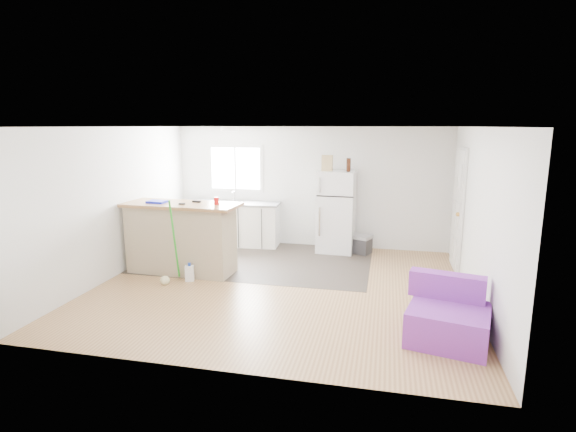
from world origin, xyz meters
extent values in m
cube|color=#92633D|center=(0.00, 0.00, -0.01)|extent=(5.50, 5.00, 0.01)
cube|color=white|center=(0.00, 0.00, 2.40)|extent=(5.50, 5.00, 0.01)
cube|color=white|center=(0.00, 2.50, 1.20)|extent=(5.50, 0.01, 2.40)
cube|color=white|center=(0.00, -2.50, 1.20)|extent=(5.50, 0.01, 2.40)
cube|color=white|center=(-2.75, 0.00, 1.20)|extent=(0.01, 5.00, 2.40)
cube|color=white|center=(2.75, 0.00, 1.20)|extent=(0.01, 5.00, 2.40)
cube|color=#332C26|center=(-0.73, 1.25, 0.00)|extent=(4.05, 2.50, 0.00)
cube|color=white|center=(-1.55, 2.49, 1.55)|extent=(1.18, 0.04, 0.98)
cube|color=white|center=(-1.55, 2.47, 1.55)|extent=(1.05, 0.01, 0.85)
cube|color=white|center=(-1.55, 2.46, 1.55)|extent=(0.03, 0.02, 0.85)
cube|color=white|center=(2.72, 1.55, 1.01)|extent=(0.05, 0.82, 2.03)
cube|color=white|center=(2.73, 1.55, 1.02)|extent=(0.03, 0.92, 2.10)
sphere|color=gold|center=(2.67, 1.23, 1.00)|extent=(0.07, 0.07, 0.07)
cylinder|color=white|center=(-1.20, 1.20, 2.36)|extent=(0.30, 0.30, 0.07)
cube|color=white|center=(-1.56, 2.19, 0.42)|extent=(1.96, 0.70, 0.85)
cube|color=slate|center=(-1.56, 2.19, 0.87)|extent=(2.02, 0.74, 0.04)
cube|color=silver|center=(-1.56, 2.16, 0.87)|extent=(0.56, 0.44, 0.06)
cube|color=tan|center=(-1.78, 0.32, 0.56)|extent=(1.76, 0.69, 1.12)
cube|color=#9F6744|center=(-1.74, 0.32, 1.15)|extent=(1.94, 0.81, 0.05)
cube|color=white|center=(0.59, 2.16, 0.79)|extent=(0.72, 0.68, 1.57)
cube|color=black|center=(0.59, 1.83, 1.13)|extent=(0.69, 0.04, 0.02)
cube|color=silver|center=(0.32, 1.82, 1.34)|extent=(0.03, 0.02, 0.28)
cube|color=silver|center=(0.32, 1.82, 0.64)|extent=(0.03, 0.02, 0.55)
cube|color=#2F2F32|center=(1.04, 2.11, 0.15)|extent=(0.53, 0.45, 0.30)
cube|color=gray|center=(1.04, 2.11, 0.33)|extent=(0.56, 0.48, 0.06)
cube|color=purple|center=(2.27, -1.34, 0.20)|extent=(1.02, 0.98, 0.40)
cube|color=purple|center=(2.27, -1.03, 0.56)|extent=(0.88, 0.39, 0.30)
cube|color=silver|center=(-1.46, -0.09, 0.12)|extent=(0.16, 0.14, 0.25)
cylinder|color=#1838AA|center=(-1.46, -0.09, 0.27)|extent=(0.06, 0.06, 0.05)
cylinder|color=green|center=(-1.64, -0.19, 0.69)|extent=(0.09, 0.35, 1.29)
sphere|color=beige|center=(-1.77, -0.32, 0.06)|extent=(0.15, 0.15, 0.15)
cylinder|color=red|center=(-1.13, 0.32, 1.23)|extent=(0.08, 0.08, 0.12)
cube|color=#151DCA|center=(-2.15, 0.27, 1.19)|extent=(0.31, 0.24, 0.04)
cube|color=black|center=(-1.54, 0.45, 1.19)|extent=(0.14, 0.06, 0.03)
cube|color=black|center=(-1.68, 0.20, 1.18)|extent=(0.11, 0.06, 0.03)
cube|color=tan|center=(0.41, 2.10, 1.72)|extent=(0.20, 0.11, 0.30)
cylinder|color=#341609|center=(0.82, 2.06, 1.70)|extent=(0.08, 0.08, 0.25)
cylinder|color=#341609|center=(0.80, 2.13, 1.70)|extent=(0.07, 0.07, 0.25)
camera|label=1|loc=(1.52, -6.36, 2.41)|focal=28.00mm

